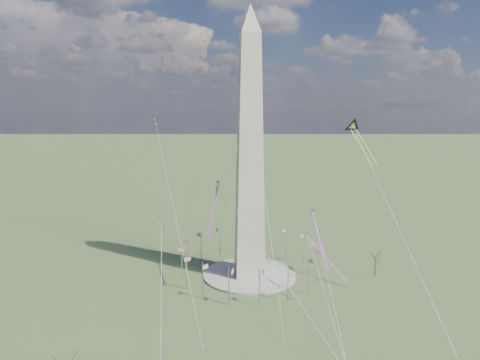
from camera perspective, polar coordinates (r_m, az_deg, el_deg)
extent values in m
plane|color=#496231|center=(170.89, 1.26, -12.62)|extent=(2000.00, 2000.00, 0.00)
cylinder|color=#AAA49B|center=(170.74, 1.26, -12.49)|extent=(36.00, 36.00, 0.80)
pyramid|color=beige|center=(160.80, 1.40, 20.78)|extent=(9.90, 9.90, 10.00)
cylinder|color=#B8BABF|center=(173.56, 9.95, -10.11)|extent=(0.36, 0.36, 13.00)
cube|color=#B1172A|center=(173.02, 9.88, -8.31)|extent=(2.40, 0.08, 1.50)
cylinder|color=#B8BABF|center=(182.10, 8.48, -9.10)|extent=(0.36, 0.36, 13.00)
cube|color=#B1172A|center=(181.44, 8.27, -7.40)|extent=(2.25, 0.99, 1.50)
cylinder|color=#B8BABF|center=(188.61, 6.16, -8.37)|extent=(0.36, 0.36, 13.00)
cube|color=#B1172A|center=(187.70, 5.85, -6.76)|extent=(1.75, 1.75, 1.50)
cylinder|color=#B8BABF|center=(192.35, 3.32, -7.96)|extent=(0.36, 0.36, 13.00)
cube|color=#B1172A|center=(191.08, 2.96, -6.42)|extent=(0.99, 2.25, 1.50)
cylinder|color=#B8BABF|center=(192.92, 0.28, -7.89)|extent=(0.36, 0.36, 13.00)
cube|color=#B1172A|center=(191.23, -0.11, -6.39)|extent=(0.08, 2.40, 1.50)
cylinder|color=#B8BABF|center=(190.25, -2.66, -8.16)|extent=(0.36, 0.36, 13.00)
cube|color=#B1172A|center=(188.14, -3.04, -6.68)|extent=(0.99, 2.25, 1.50)
cylinder|color=#B8BABF|center=(184.63, -5.20, -8.76)|extent=(0.36, 0.36, 13.00)
cube|color=#B1172A|center=(182.12, -5.52, -7.28)|extent=(1.75, 1.75, 1.50)
cylinder|color=#B8BABF|center=(176.69, -7.01, -9.66)|extent=(0.36, 0.36, 13.00)
cube|color=#B1172A|center=(173.86, -7.22, -8.15)|extent=(2.25, 0.99, 1.50)
cylinder|color=#B8BABF|center=(167.40, -7.76, -10.81)|extent=(0.36, 0.36, 13.00)
cube|color=#B1172A|center=(164.38, -7.81, -9.24)|extent=(2.40, 0.08, 1.50)
cylinder|color=#B8BABF|center=(158.07, -7.13, -12.07)|extent=(0.36, 0.36, 13.00)
cube|color=#B1172A|center=(155.04, -6.99, -10.42)|extent=(2.25, 0.99, 1.50)
cylinder|color=#B8BABF|center=(150.24, -4.98, -13.23)|extent=(0.36, 0.36, 13.00)
cube|color=#B1172A|center=(147.40, -4.64, -11.47)|extent=(1.75, 1.75, 1.50)
cylinder|color=#B8BABF|center=(145.42, -1.51, -14.01)|extent=(0.36, 0.36, 13.00)
cube|color=#B1172A|center=(142.99, -1.01, -12.13)|extent=(0.99, 2.25, 1.50)
cylinder|color=#B8BABF|center=(144.67, 2.61, -14.15)|extent=(0.36, 0.36, 13.00)
cube|color=#B1172A|center=(142.79, 3.16, -12.18)|extent=(0.08, 2.40, 1.50)
cylinder|color=#B8BABF|center=(148.16, 6.41, -13.60)|extent=(0.36, 0.36, 13.00)
cube|color=#B1172A|center=(146.84, 6.88, -11.60)|extent=(0.99, 2.25, 1.50)
cylinder|color=#B8BABF|center=(155.11, 9.07, -12.56)|extent=(0.36, 0.36, 13.00)
cube|color=#B1172A|center=(154.24, 9.37, -10.59)|extent=(1.75, 1.75, 1.50)
cylinder|color=#B8BABF|center=(164.10, 10.24, -11.31)|extent=(0.36, 0.36, 13.00)
cube|color=#B1172A|center=(163.49, 10.34, -9.42)|extent=(2.25, 0.99, 1.50)
cylinder|color=#493B2C|center=(176.40, 17.59, -11.04)|extent=(0.39, 0.39, 7.59)
cube|color=#D9A40B|center=(166.31, 16.52, 4.28)|extent=(2.61, 16.82, 11.85)
cube|color=#D9A40B|center=(165.25, 15.87, 4.27)|extent=(2.61, 16.82, 11.85)
cube|color=navy|center=(162.82, -10.40, -4.55)|extent=(1.92, 2.90, 2.25)
cube|color=#FC273E|center=(163.78, -10.36, -5.81)|extent=(1.84, 2.50, 7.78)
cube|color=#FC273E|center=(150.74, 10.63, -7.87)|extent=(0.98, 21.00, 13.15)
cube|color=#FC273E|center=(156.44, -3.60, -3.92)|extent=(5.23, 21.61, 13.77)
cube|color=#FC273E|center=(168.37, 11.51, -10.22)|extent=(11.29, 17.41, 12.66)
cube|color=red|center=(196.63, -11.33, 8.15)|extent=(0.99, 1.66, 1.44)
cube|color=red|center=(196.68, -11.32, 7.70)|extent=(0.64, 1.25, 3.28)
cube|color=silver|center=(208.78, 1.52, 11.48)|extent=(1.39, 1.91, 1.77)
cube|color=silver|center=(208.74, 1.52, 10.95)|extent=(0.57, 1.53, 4.05)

